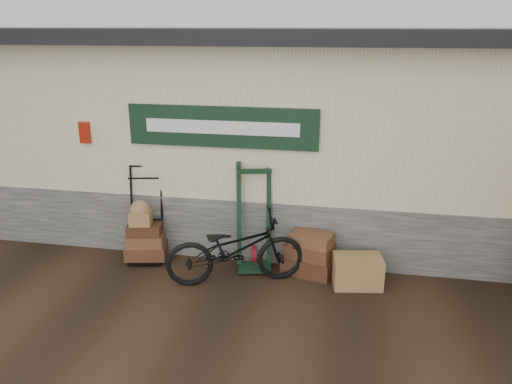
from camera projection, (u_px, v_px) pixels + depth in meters
ground at (229, 295)px, 6.32m from camera, size 80.00×80.00×0.00m
station_building at (266, 127)px, 8.35m from camera, size 14.40×4.10×3.20m
porter_trolley at (146, 213)px, 7.14m from camera, size 0.78×0.64×1.38m
green_barrow at (254, 217)px, 6.84m from camera, size 0.63×0.56×1.49m
suitcase_stack at (309, 252)px, 6.79m from camera, size 0.77×0.61×0.60m
wicker_hamper at (357, 271)px, 6.48m from camera, size 0.68×0.50×0.40m
bicycle at (235, 245)px, 6.47m from camera, size 1.21×1.92×1.05m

